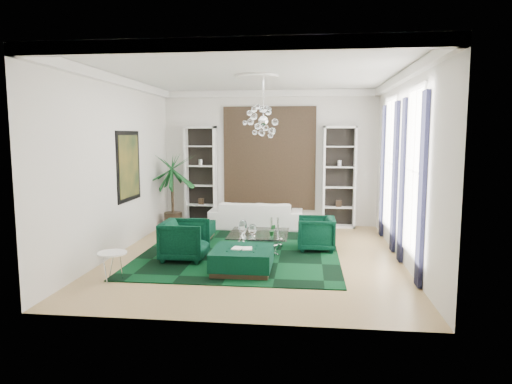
# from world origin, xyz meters

# --- Properties ---
(floor) EXTENTS (6.00, 7.00, 0.02)m
(floor) POSITION_xyz_m (0.00, 0.00, -0.01)
(floor) COLOR tan
(floor) RESTS_ON ground
(ceiling) EXTENTS (6.00, 7.00, 0.02)m
(ceiling) POSITION_xyz_m (0.00, 0.00, 3.81)
(ceiling) COLOR white
(ceiling) RESTS_ON ground
(wall_back) EXTENTS (6.00, 0.02, 3.80)m
(wall_back) POSITION_xyz_m (0.00, 3.51, 1.90)
(wall_back) COLOR silver
(wall_back) RESTS_ON ground
(wall_front) EXTENTS (6.00, 0.02, 3.80)m
(wall_front) POSITION_xyz_m (0.00, -3.51, 1.90)
(wall_front) COLOR silver
(wall_front) RESTS_ON ground
(wall_left) EXTENTS (0.02, 7.00, 3.80)m
(wall_left) POSITION_xyz_m (-3.01, 0.00, 1.90)
(wall_left) COLOR silver
(wall_left) RESTS_ON ground
(wall_right) EXTENTS (0.02, 7.00, 3.80)m
(wall_right) POSITION_xyz_m (3.01, 0.00, 1.90)
(wall_right) COLOR silver
(wall_right) RESTS_ON ground
(crown_molding) EXTENTS (6.00, 7.00, 0.18)m
(crown_molding) POSITION_xyz_m (0.00, 0.00, 3.70)
(crown_molding) COLOR white
(crown_molding) RESTS_ON ceiling
(ceiling_medallion) EXTENTS (0.90, 0.90, 0.05)m
(ceiling_medallion) POSITION_xyz_m (0.00, 0.30, 3.77)
(ceiling_medallion) COLOR white
(ceiling_medallion) RESTS_ON ceiling
(tapestry) EXTENTS (2.50, 0.06, 2.80)m
(tapestry) POSITION_xyz_m (0.00, 3.46, 1.90)
(tapestry) COLOR black
(tapestry) RESTS_ON wall_back
(shelving_left) EXTENTS (0.90, 0.38, 2.80)m
(shelving_left) POSITION_xyz_m (-1.95, 3.31, 1.40)
(shelving_left) COLOR white
(shelving_left) RESTS_ON floor
(shelving_right) EXTENTS (0.90, 0.38, 2.80)m
(shelving_right) POSITION_xyz_m (1.95, 3.31, 1.40)
(shelving_right) COLOR white
(shelving_right) RESTS_ON floor
(painting) EXTENTS (0.04, 1.30, 1.60)m
(painting) POSITION_xyz_m (-2.97, 0.60, 1.85)
(painting) COLOR black
(painting) RESTS_ON wall_left
(window_near) EXTENTS (0.03, 1.10, 2.90)m
(window_near) POSITION_xyz_m (2.99, -0.90, 1.90)
(window_near) COLOR white
(window_near) RESTS_ON wall_right
(curtain_near_a) EXTENTS (0.07, 0.30, 3.25)m
(curtain_near_a) POSITION_xyz_m (2.96, -1.68, 1.65)
(curtain_near_a) COLOR black
(curtain_near_a) RESTS_ON floor
(curtain_near_b) EXTENTS (0.07, 0.30, 3.25)m
(curtain_near_b) POSITION_xyz_m (2.96, -0.12, 1.65)
(curtain_near_b) COLOR black
(curtain_near_b) RESTS_ON floor
(window_far) EXTENTS (0.03, 1.10, 2.90)m
(window_far) POSITION_xyz_m (2.99, 1.50, 1.90)
(window_far) COLOR white
(window_far) RESTS_ON wall_right
(curtain_far_a) EXTENTS (0.07, 0.30, 3.25)m
(curtain_far_a) POSITION_xyz_m (2.96, 0.72, 1.65)
(curtain_far_a) COLOR black
(curtain_far_a) RESTS_ON floor
(curtain_far_b) EXTENTS (0.07, 0.30, 3.25)m
(curtain_far_b) POSITION_xyz_m (2.96, 2.28, 1.65)
(curtain_far_b) COLOR black
(curtain_far_b) RESTS_ON floor
(rug) EXTENTS (4.20, 5.00, 0.02)m
(rug) POSITION_xyz_m (-0.35, 0.49, 0.01)
(rug) COLOR black
(rug) RESTS_ON floor
(sofa) EXTENTS (2.52, 0.99, 0.74)m
(sofa) POSITION_xyz_m (-0.31, 2.91, 0.37)
(sofa) COLOR silver
(sofa) RESTS_ON floor
(armchair_left) EXTENTS (0.91, 0.88, 0.83)m
(armchair_left) POSITION_xyz_m (-1.40, -0.47, 0.41)
(armchair_left) COLOR black
(armchair_left) RESTS_ON floor
(armchair_right) EXTENTS (0.83, 0.80, 0.75)m
(armchair_right) POSITION_xyz_m (1.28, 0.67, 0.38)
(armchair_right) COLOR black
(armchair_right) RESTS_ON floor
(coffee_table) EXTENTS (1.27, 1.27, 0.44)m
(coffee_table) POSITION_xyz_m (0.04, 0.29, 0.22)
(coffee_table) COLOR white
(coffee_table) RESTS_ON floor
(ottoman_side) EXTENTS (0.90, 0.90, 0.40)m
(ottoman_side) POSITION_xyz_m (-1.69, 1.44, 0.20)
(ottoman_side) COLOR black
(ottoman_side) RESTS_ON floor
(ottoman_front) EXTENTS (1.11, 1.11, 0.44)m
(ottoman_front) POSITION_xyz_m (-0.12, -1.15, 0.22)
(ottoman_front) COLOR black
(ottoman_front) RESTS_ON floor
(book) EXTENTS (0.38, 0.26, 0.03)m
(book) POSITION_xyz_m (-0.12, -1.15, 0.46)
(book) COLOR white
(book) RESTS_ON ottoman_front
(side_table) EXTENTS (0.52, 0.52, 0.50)m
(side_table) POSITION_xyz_m (-2.32, -1.91, 0.25)
(side_table) COLOR white
(side_table) RESTS_ON floor
(palm) EXTENTS (1.67, 1.67, 2.66)m
(palm) POSITION_xyz_m (-2.59, 2.63, 1.33)
(palm) COLOR #12461C
(palm) RESTS_ON floor
(chandelier) EXTENTS (0.85, 0.85, 0.76)m
(chandelier) POSITION_xyz_m (0.13, 0.37, 2.85)
(chandelier) COLOR white
(chandelier) RESTS_ON ceiling
(table_plant) EXTENTS (0.14, 0.11, 0.25)m
(table_plant) POSITION_xyz_m (0.36, 0.02, 0.56)
(table_plant) COLOR #12461C
(table_plant) RESTS_ON coffee_table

